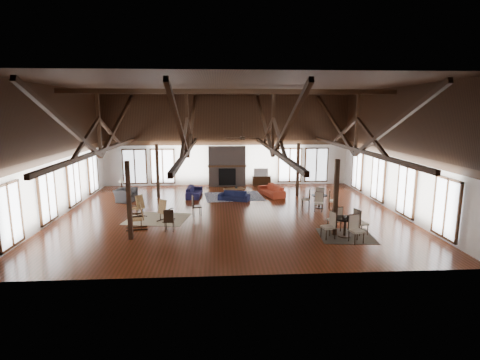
{
  "coord_description": "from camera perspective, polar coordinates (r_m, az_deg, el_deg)",
  "views": [
    {
      "loc": [
        -0.64,
        -17.54,
        4.91
      ],
      "look_at": [
        0.51,
        1.0,
        1.43
      ],
      "focal_mm": 28.0,
      "sensor_mm": 36.0,
      "label": 1
    }
  ],
  "objects": [
    {
      "name": "rug_dark",
      "position": [
        15.57,
        15.87,
        -8.18
      ],
      "size": [
        2.24,
        2.07,
        0.01
      ],
      "primitive_type": "cube",
      "rotation": [
        0.0,
        0.0,
        -0.09
      ],
      "color": "black",
      "rests_on": "floor"
    },
    {
      "name": "coffee_table",
      "position": [
        21.68,
        -0.88,
        -1.43
      ],
      "size": [
        1.29,
        0.96,
        0.45
      ],
      "rotation": [
        0.0,
        0.0,
        0.36
      ],
      "color": "brown",
      "rests_on": "floor"
    },
    {
      "name": "sofa_navy_front",
      "position": [
        20.68,
        -0.92,
        -2.43
      ],
      "size": [
        1.82,
        1.17,
        0.5
      ],
      "primitive_type": "imported",
      "rotation": [
        0.0,
        0.0,
        -0.32
      ],
      "color": "#141737",
      "rests_on": "floor"
    },
    {
      "name": "wall_back",
      "position": [
        24.62,
        -2.05,
        6.15
      ],
      "size": [
        16.0,
        0.02,
        6.0
      ],
      "primitive_type": "cube",
      "color": "white",
      "rests_on": "floor"
    },
    {
      "name": "fireplace",
      "position": [
        24.49,
        -2.0,
        2.09
      ],
      "size": [
        2.5,
        0.69,
        2.6
      ],
      "color": "#6B5A51",
      "rests_on": "floor"
    },
    {
      "name": "side_chair_b",
      "position": [
        15.61,
        -10.77,
        -5.82
      ],
      "size": [
        0.4,
        0.4,
        0.94
      ],
      "rotation": [
        0.0,
        0.0,
        -0.01
      ],
      "color": "black",
      "rests_on": "floor"
    },
    {
      "name": "wall_front",
      "position": [
        10.73,
        -0.06,
        0.34
      ],
      "size": [
        16.0,
        0.02,
        6.0
      ],
      "primitive_type": "cube",
      "color": "white",
      "rests_on": "floor"
    },
    {
      "name": "side_table_lamp",
      "position": [
        22.2,
        -17.55,
        -1.52
      ],
      "size": [
        0.46,
        0.46,
        1.16
      ],
      "color": "black",
      "rests_on": "floor"
    },
    {
      "name": "cafe_table_near",
      "position": [
        15.35,
        15.7,
        -6.43
      ],
      "size": [
        2.04,
        2.04,
        1.04
      ],
      "rotation": [
        0.0,
        0.0,
        0.26
      ],
      "color": "black",
      "rests_on": "floor"
    },
    {
      "name": "post_grid",
      "position": [
        17.88,
        -1.42,
        -0.32
      ],
      "size": [
        8.16,
        7.16,
        3.05
      ],
      "color": "black",
      "rests_on": "floor"
    },
    {
      "name": "rug_tan",
      "position": [
        17.65,
        -12.48,
        -5.8
      ],
      "size": [
        3.01,
        2.55,
        0.01
      ],
      "primitive_type": "cube",
      "rotation": [
        0.0,
        0.0,
        -0.17
      ],
      "color": "tan",
      "rests_on": "floor"
    },
    {
      "name": "armchair",
      "position": [
        21.34,
        -17.02,
        -2.22
      ],
      "size": [
        1.3,
        1.21,
        0.69
      ],
      "primitive_type": "imported",
      "rotation": [
        0.0,
        0.0,
        1.27
      ],
      "color": "#2E2E31",
      "rests_on": "floor"
    },
    {
      "name": "cup_far",
      "position": [
        19.46,
        12.19,
        -2.05
      ],
      "size": [
        0.16,
        0.16,
        0.1
      ],
      "primitive_type": "imported",
      "rotation": [
        0.0,
        0.0,
        -0.23
      ],
      "color": "#B2B2B2",
      "rests_on": "cafe_table_far"
    },
    {
      "name": "rocking_chair_c",
      "position": [
        16.28,
        -15.15,
        -5.43
      ],
      "size": [
        0.93,
        0.62,
        1.11
      ],
      "rotation": [
        0.0,
        0.0,
        1.78
      ],
      "color": "#A3703E",
      "rests_on": "floor"
    },
    {
      "name": "cafe_table_far",
      "position": [
        19.44,
        12.01,
        -2.84
      ],
      "size": [
        1.83,
        1.83,
        0.94
      ],
      "rotation": [
        0.0,
        0.0,
        -0.32
      ],
      "color": "black",
      "rests_on": "floor"
    },
    {
      "name": "wall_right",
      "position": [
        19.65,
        22.64,
        4.2
      ],
      "size": [
        0.02,
        14.0,
        6.0
      ],
      "primitive_type": "cube",
      "color": "white",
      "rests_on": "floor"
    },
    {
      "name": "side_chair_a",
      "position": [
        17.69,
        -6.9,
        -3.67
      ],
      "size": [
        0.5,
        0.5,
        0.99
      ],
      "rotation": [
        0.0,
        0.0,
        -1.33
      ],
      "color": "black",
      "rests_on": "floor"
    },
    {
      "name": "rug_navy",
      "position": [
        21.63,
        -0.95,
        -2.51
      ],
      "size": [
        3.46,
        2.73,
        0.01
      ],
      "primitive_type": "cube",
      "rotation": [
        0.0,
        0.0,
        0.1
      ],
      "color": "#1C224F",
      "rests_on": "floor"
    },
    {
      "name": "vase",
      "position": [
        21.63,
        -0.58,
        -1.07
      ],
      "size": [
        0.22,
        0.22,
        0.18
      ],
      "primitive_type": "imported",
      "rotation": [
        0.0,
        0.0,
        0.42
      ],
      "color": "#B2B2B2",
      "rests_on": "coffee_table"
    },
    {
      "name": "sofa_orange",
      "position": [
        21.89,
        4.84,
        -1.58
      ],
      "size": [
        2.24,
        1.39,
        0.61
      ],
      "primitive_type": "imported",
      "rotation": [
        0.0,
        0.0,
        -1.27
      ],
      "color": "#AA3821",
      "rests_on": "floor"
    },
    {
      "name": "television",
      "position": [
        24.79,
        3.2,
        1.2
      ],
      "size": [
        0.94,
        0.16,
        0.54
      ],
      "primitive_type": "imported",
      "rotation": [
        0.0,
        0.0,
        -0.04
      ],
      "color": "#B2B2B2",
      "rests_on": "tv_console"
    },
    {
      "name": "rocking_chair_a",
      "position": [
        18.04,
        -15.21,
        -3.94
      ],
      "size": [
        0.93,
        0.8,
        1.06
      ],
      "rotation": [
        0.0,
        0.0,
        1.02
      ],
      "color": "#A3703E",
      "rests_on": "floor"
    },
    {
      "name": "ceiling_fan",
      "position": [
        16.62,
        0.41,
        6.54
      ],
      "size": [
        1.6,
        1.6,
        0.75
      ],
      "color": "black",
      "rests_on": "roof_truss"
    },
    {
      "name": "ceiling",
      "position": [
        17.59,
        -1.49,
        14.15
      ],
      "size": [
        16.0,
        14.0,
        0.02
      ],
      "primitive_type": "cube",
      "color": "black",
      "rests_on": "wall_back"
    },
    {
      "name": "tv_console",
      "position": [
        24.9,
        3.3,
        -0.09
      ],
      "size": [
        1.19,
        0.45,
        0.6
      ],
      "primitive_type": "cube",
      "color": "black",
      "rests_on": "floor"
    },
    {
      "name": "sofa_navy_left",
      "position": [
        21.76,
        -6.99,
        -1.75
      ],
      "size": [
        2.0,
        0.9,
        0.57
      ],
      "primitive_type": "imported",
      "rotation": [
        0.0,
        0.0,
        1.5
      ],
      "color": "#19163D",
      "rests_on": "floor"
    },
    {
      "name": "cup_near",
      "position": [
        15.31,
        15.73,
        -5.38
      ],
      "size": [
        0.13,
        0.13,
        0.1
      ],
      "primitive_type": "imported",
      "rotation": [
        0.0,
        0.0,
        -0.06
      ],
      "color": "#B2B2B2",
      "rests_on": "cafe_table_near"
    },
    {
      "name": "roof_truss",
      "position": [
        17.58,
        -1.46,
        7.72
      ],
      "size": [
        15.6,
        14.07,
        3.14
      ],
      "color": "black",
      "rests_on": "wall_back"
    },
    {
      "name": "rocking_chair_b",
      "position": [
        17.16,
        -11.48,
        -4.61
      ],
      "size": [
        0.79,
        0.87,
        1.0
      ],
      "rotation": [
        0.0,
        0.0,
        -0.63
      ],
      "color": "#A3703E",
      "rests_on": "floor"
    },
    {
      "name": "wall_left",
      "position": [
        19.12,
        -26.22,
        3.78
      ],
      "size": [
        0.02,
        14.0,
        6.0
      ],
      "primitive_type": "cube",
      "color": "white",
      "rests_on": "floor"
    },
    {
      "name": "floor",
      "position": [
        18.23,
        -1.4,
        -5.03
      ],
      "size": [
        16.0,
        16.0,
        0.0
      ],
      "primitive_type": "plane",
      "color": "#5B2313",
      "rests_on": "ground"
    }
  ]
}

